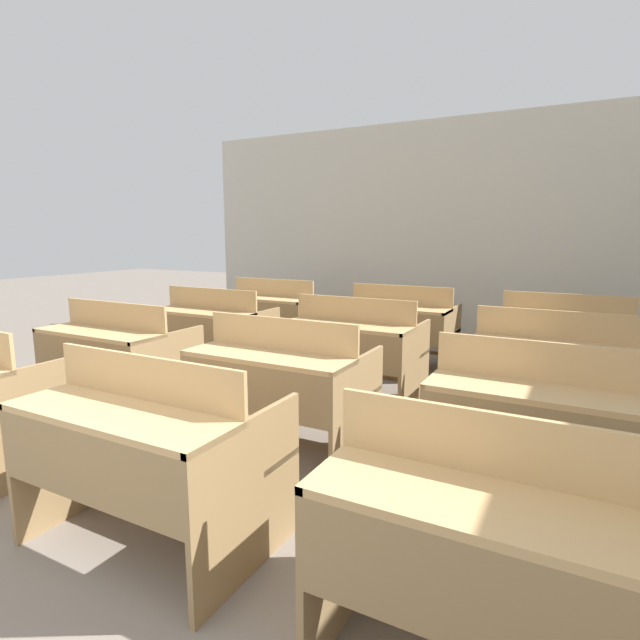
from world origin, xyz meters
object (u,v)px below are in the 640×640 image
(bench_third_left, at_px, (212,331))
(bench_back_left, at_px, (273,315))
(bench_third_right, at_px, (553,370))
(bench_front_center, at_px, (149,448))
(bench_back_center, at_px, (400,326))
(bench_second_left, at_px, (117,355))
(bench_second_center, at_px, (281,383))
(bench_front_right, at_px, (502,548))
(bench_third_center, at_px, (354,347))
(bench_back_right, at_px, (564,341))
(bench_second_right, at_px, (542,424))

(bench_third_left, xyz_separation_m, bench_back_left, (-0.02, 1.18, 0.00))
(bench_third_right, bearing_deg, bench_front_center, -123.64)
(bench_back_center, bearing_deg, bench_second_left, -124.44)
(bench_second_left, xyz_separation_m, bench_second_center, (1.61, -0.02, 0.00))
(bench_front_right, height_order, bench_second_left, same)
(bench_second_left, height_order, bench_third_right, same)
(bench_third_right, distance_m, bench_back_center, 1.96)
(bench_second_left, xyz_separation_m, bench_back_center, (1.62, 2.36, 0.00))
(bench_front_right, height_order, bench_third_right, same)
(bench_third_right, distance_m, bench_back_left, 3.42)
(bench_third_left, relative_size, bench_third_center, 1.00)
(bench_back_right, bearing_deg, bench_second_center, -124.06)
(bench_second_center, distance_m, bench_back_right, 2.87)
(bench_back_left, bearing_deg, bench_back_center, 0.05)
(bench_third_center, bearing_deg, bench_third_left, -179.44)
(bench_third_left, distance_m, bench_third_right, 3.19)
(bench_third_left, distance_m, bench_back_right, 3.42)
(bench_front_center, distance_m, bench_third_right, 2.84)
(bench_second_right, xyz_separation_m, bench_back_left, (-3.23, 2.35, 0.00))
(bench_third_center, relative_size, bench_third_right, 1.00)
(bench_second_center, relative_size, bench_third_right, 1.00)
(bench_front_center, xyz_separation_m, bench_back_left, (-1.64, 3.53, 0.00))
(bench_third_left, bearing_deg, bench_third_center, 0.56)
(bench_second_left, distance_m, bench_second_center, 1.61)
(bench_third_center, bearing_deg, bench_back_center, 88.88)
(bench_third_left, distance_m, bench_third_center, 1.59)
(bench_second_center, relative_size, bench_second_right, 1.00)
(bench_second_left, xyz_separation_m, bench_second_right, (3.21, 0.00, 0.00))
(bench_second_center, distance_m, bench_back_center, 2.38)
(bench_front_center, xyz_separation_m, bench_second_center, (-0.01, 1.16, 0.00))
(bench_front_center, distance_m, bench_back_left, 3.89)
(bench_back_right, bearing_deg, bench_second_right, -90.15)
(bench_third_left, bearing_deg, bench_second_center, -36.78)
(bench_front_right, bearing_deg, bench_second_center, 143.40)
(bench_front_center, relative_size, bench_second_left, 1.00)
(bench_front_right, xyz_separation_m, bench_third_right, (0.01, 2.38, 0.00))
(bench_second_center, relative_size, bench_back_center, 1.00)
(bench_third_center, bearing_deg, bench_second_right, -36.40)
(bench_third_left, xyz_separation_m, bench_third_center, (1.59, 0.02, 0.00))
(bench_third_left, bearing_deg, bench_back_left, 91.11)
(bench_second_center, xyz_separation_m, bench_third_center, (-0.01, 1.21, 0.00))
(bench_front_center, relative_size, bench_front_right, 1.00)
(bench_back_left, bearing_deg, bench_front_center, -65.15)
(bench_back_left, height_order, bench_back_right, same)
(bench_third_right, xyz_separation_m, bench_back_center, (-1.58, 1.17, 0.00))
(bench_front_center, distance_m, bench_third_left, 2.85)
(bench_second_right, distance_m, bench_back_right, 2.36)
(bench_second_center, height_order, bench_third_right, same)
(bench_third_left, bearing_deg, bench_third_right, 0.21)
(bench_third_right, relative_size, bench_back_center, 1.00)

